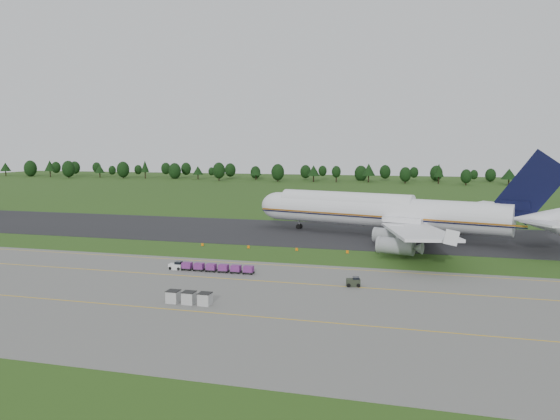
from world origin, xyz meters
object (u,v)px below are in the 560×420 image
(aircraft, at_px, (389,212))
(baggage_train, at_px, (210,267))
(edge_markers, at_px, (272,248))
(uld_row, at_px, (189,298))
(utility_cart, at_px, (353,283))

(aircraft, distance_m, baggage_train, 53.84)
(baggage_train, bearing_deg, aircraft, 58.56)
(aircraft, bearing_deg, edge_markers, -134.73)
(aircraft, distance_m, edge_markers, 33.05)
(uld_row, relative_size, edge_markers, 0.20)
(aircraft, xyz_separation_m, utility_cart, (-2.32, -49.35, -5.46))
(utility_cart, bearing_deg, baggage_train, 171.94)
(utility_cart, bearing_deg, aircraft, 87.31)
(baggage_train, bearing_deg, uld_row, -76.18)
(baggage_train, height_order, uld_row, uld_row)
(utility_cart, xyz_separation_m, uld_row, (-20.95, -15.39, 0.29))
(aircraft, bearing_deg, baggage_train, -121.44)
(baggage_train, bearing_deg, edge_markers, 77.42)
(utility_cart, relative_size, uld_row, 0.36)
(baggage_train, distance_m, uld_row, 19.58)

